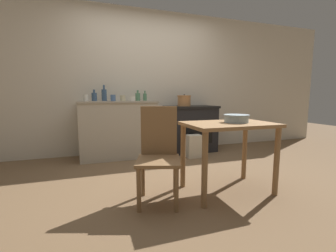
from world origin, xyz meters
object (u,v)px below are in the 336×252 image
cup_center (86,98)px  cup_right (132,99)px  stove (190,128)px  mixing_bowl_large (236,118)px  stock_pot (184,101)px  bottle_left (94,97)px  bottle_center_left (104,95)px  bottle_mid_left (138,97)px  chair (159,152)px  cup_center_right (113,98)px  cup_mid_right (123,98)px  flour_sack (194,146)px  work_table (229,135)px  bottle_far_left (145,97)px

cup_center → cup_right: cup_center is taller
stove → mixing_bowl_large: size_ratio=3.45×
mixing_bowl_large → stock_pot: bearing=85.4°
bottle_left → bottle_center_left: size_ratio=0.70×
bottle_mid_left → bottle_center_left: bearing=172.9°
stock_pot → bottle_mid_left: size_ratio=1.38×
stove → chair: bearing=-122.8°
cup_center → cup_center_right: 0.41m
mixing_bowl_large → cup_center_right: cup_center_right is taller
cup_center → cup_mid_right: (0.56, -0.00, -0.00)m
cup_center_right → flour_sack: bearing=-15.6°
cup_center → work_table: bearing=-49.4°
flour_sack → stock_pot: stock_pot is taller
bottle_left → cup_right: (0.58, -0.21, -0.03)m
stove → chair: 2.09m
stove → cup_mid_right: cup_mid_right is taller
flour_sack → cup_center: bearing=168.2°
flour_sack → mixing_bowl_large: bearing=-96.4°
stove → cup_right: 1.25m
bottle_left → bottle_center_left: bearing=17.1°
bottle_left → bottle_mid_left: bearing=-1.6°
bottle_far_left → cup_right: 0.43m
bottle_mid_left → cup_right: (-0.13, -0.20, -0.03)m
cup_center_right → stock_pot: bearing=2.8°
chair → bottle_far_left: size_ratio=5.33×
bottle_far_left → bottle_left: (-0.86, -0.11, 0.00)m
cup_mid_right → cup_center: bearing=179.6°
bottle_mid_left → bottle_center_left: (-0.55, 0.07, 0.03)m
bottle_mid_left → cup_mid_right: size_ratio=1.94×
chair → flour_sack: (0.99, 1.30, -0.29)m
bottle_mid_left → bottle_center_left: 0.55m
stove → work_table: 1.84m
chair → cup_mid_right: (-0.12, 1.65, 0.51)m
mixing_bowl_large → cup_right: bearing=116.8°
cup_right → bottle_far_left: bearing=48.9°
bottle_left → cup_mid_right: bearing=-18.8°
chair → cup_right: size_ratio=10.39×
work_table → mixing_bowl_large: (0.08, -0.01, 0.18)m
work_table → bottle_left: bearing=125.7°
chair → bottle_center_left: size_ratio=3.54×
bottle_mid_left → cup_right: 0.24m
stove → cup_center: size_ratio=9.14×
stove → bottle_left: size_ratio=5.03×
cup_right → cup_center_right: bearing=165.7°
bottle_far_left → cup_mid_right: 0.50m
chair → cup_right: cup_right is taller
flour_sack → cup_center: (-1.67, 0.35, 0.80)m
mixing_bowl_large → bottle_mid_left: bottle_mid_left is taller
flour_sack → cup_right: bearing=164.0°
stove → stock_pot: (-0.15, -0.04, 0.52)m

